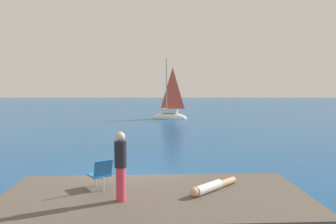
% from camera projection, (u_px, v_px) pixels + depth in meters
% --- Properties ---
extents(ground_plane, '(160.00, 160.00, 0.00)m').
position_uv_depth(ground_plane, '(130.00, 182.00, 10.96)').
color(ground_plane, navy).
extents(shore_ledge, '(7.72, 3.87, 0.66)m').
position_uv_depth(shore_ledge, '(155.00, 207.00, 7.83)').
color(shore_ledge, brown).
rests_on(shore_ledge, ground).
extents(boulder_seaward, '(1.75, 1.57, 1.11)m').
position_uv_depth(boulder_seaward, '(166.00, 193.00, 9.80)').
color(boulder_seaward, brown).
rests_on(boulder_seaward, ground).
extents(boulder_inland, '(0.86, 0.74, 0.53)m').
position_uv_depth(boulder_inland, '(240.00, 193.00, 9.88)').
color(boulder_inland, brown).
rests_on(boulder_inland, ground).
extents(sailboat_near, '(3.68, 1.82, 6.68)m').
position_uv_depth(sailboat_near, '(170.00, 115.00, 32.35)').
color(sailboat_near, white).
rests_on(sailboat_near, ground).
extents(person_sunbather, '(1.35, 1.33, 0.25)m').
position_uv_depth(person_sunbather, '(212.00, 187.00, 8.04)').
color(person_sunbather, white).
rests_on(person_sunbather, shore_ledge).
extents(person_standing, '(0.28, 0.28, 1.62)m').
position_uv_depth(person_standing, '(121.00, 164.00, 7.29)').
color(person_standing, '#DB384C').
rests_on(person_standing, shore_ledge).
extents(beach_chair, '(0.74, 0.76, 0.80)m').
position_uv_depth(beach_chair, '(101.00, 172.00, 8.16)').
color(beach_chair, blue).
rests_on(beach_chair, shore_ledge).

